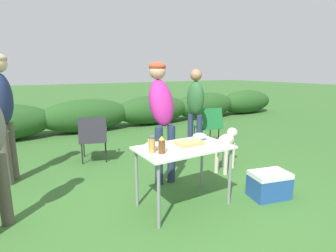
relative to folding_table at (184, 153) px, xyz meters
The scene contains 17 objects.
ground_plane 0.66m from the folding_table, ahead, with size 60.00×60.00×0.00m, color #336028.
shrub_hedge 4.56m from the folding_table, 90.00° to the left, with size 14.40×0.90×0.86m.
folding_table is the anchor object (origin of this frame).
food_tray 0.12m from the folding_table, ahead, with size 0.34×0.26×0.06m.
plate_stack 0.36m from the folding_table, 153.57° to the left, with size 0.22×0.22×0.04m, color white.
mixing_bowl 0.41m from the folding_table, 24.67° to the left, with size 0.18×0.18×0.08m, color #99B2CC.
paper_cup_stack 0.32m from the folding_table, behind, with size 0.08×0.08×0.11m, color white.
beer_bottle 0.39m from the folding_table, 165.99° to the right, with size 0.07×0.07×0.19m.
spice_jar 0.46m from the folding_table, behind, with size 0.07×0.07×0.19m.
mayo_bottle 0.44m from the folding_table, behind, with size 0.06×0.06×0.17m.
standing_person_in_olive_jacket 0.92m from the folding_table, 79.34° to the left, with size 0.40×0.52×1.73m.
standing_person_in_red_jacket 2.62m from the folding_table, 133.80° to the left, with size 0.38×0.43×1.83m.
standing_person_in_navy_coat 2.04m from the folding_table, 49.47° to the left, with size 0.38×0.41×1.63m.
dog 1.42m from the folding_table, 25.77° to the left, with size 0.76×0.46×0.66m.
camp_chair_green_behind_table 2.72m from the folding_table, 44.00° to the left, with size 0.59×0.68×0.83m.
camp_chair_near_hedge 2.17m from the folding_table, 103.17° to the left, with size 0.62×0.70×0.83m.
cooler_box 1.24m from the folding_table, 20.91° to the right, with size 0.54×0.43×0.34m.
Camera 1 is at (-1.67, -2.42, 1.61)m, focal length 28.00 mm.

